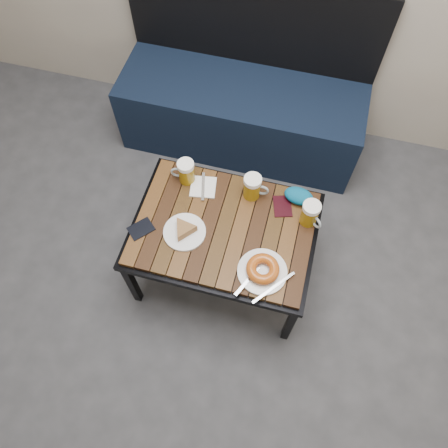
% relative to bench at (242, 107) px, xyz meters
% --- Properties ---
extents(ground, '(4.00, 4.00, 0.00)m').
position_rel_bench_xyz_m(ground, '(-0.05, -1.76, -0.27)').
color(ground, '#2D2D30').
rests_on(ground, ground).
extents(room_shell, '(4.00, 4.00, 4.00)m').
position_rel_bench_xyz_m(room_shell, '(-0.05, -1.26, 1.48)').
color(room_shell, gray).
rests_on(room_shell, ground).
extents(bench, '(1.40, 0.50, 0.95)m').
position_rel_bench_xyz_m(bench, '(0.00, 0.00, 0.00)').
color(bench, black).
rests_on(bench, ground).
extents(cafe_table, '(0.84, 0.62, 0.47)m').
position_rel_bench_xyz_m(cafe_table, '(0.13, -0.92, 0.16)').
color(cafe_table, black).
rests_on(cafe_table, ground).
extents(beer_mug_left, '(0.12, 0.09, 0.13)m').
position_rel_bench_xyz_m(beer_mug_left, '(-0.11, -0.71, 0.26)').
color(beer_mug_left, '#8B670B').
rests_on(beer_mug_left, cafe_table).
extents(beer_mug_centre, '(0.12, 0.08, 0.13)m').
position_rel_bench_xyz_m(beer_mug_centre, '(0.21, -0.72, 0.27)').
color(beer_mug_centre, '#8B670B').
rests_on(beer_mug_centre, cafe_table).
extents(beer_mug_right, '(0.12, 0.11, 0.13)m').
position_rel_bench_xyz_m(beer_mug_right, '(0.49, -0.79, 0.27)').
color(beer_mug_right, '#8B670B').
rests_on(beer_mug_right, cafe_table).
extents(plate_pie, '(0.19, 0.19, 0.05)m').
position_rel_bench_xyz_m(plate_pie, '(-0.03, -0.99, 0.22)').
color(plate_pie, white).
rests_on(plate_pie, cafe_table).
extents(plate_bagel, '(0.24, 0.26, 0.06)m').
position_rel_bench_xyz_m(plate_bagel, '(0.35, -1.09, 0.22)').
color(plate_bagel, white).
rests_on(plate_bagel, cafe_table).
extents(napkin_left, '(0.14, 0.16, 0.01)m').
position_rel_bench_xyz_m(napkin_left, '(-0.02, -0.73, 0.20)').
color(napkin_left, white).
rests_on(napkin_left, cafe_table).
extents(napkin_right, '(0.14, 0.13, 0.01)m').
position_rel_bench_xyz_m(napkin_right, '(0.33, -1.10, 0.20)').
color(napkin_right, white).
rests_on(napkin_right, cafe_table).
extents(passport_navy, '(0.13, 0.13, 0.01)m').
position_rel_bench_xyz_m(passport_navy, '(-0.23, -1.02, 0.20)').
color(passport_navy, black).
rests_on(passport_navy, cafe_table).
extents(passport_burgundy, '(0.11, 0.13, 0.01)m').
position_rel_bench_xyz_m(passport_burgundy, '(0.37, -0.74, 0.20)').
color(passport_burgundy, black).
rests_on(passport_burgundy, cafe_table).
extents(knit_pouch, '(0.15, 0.11, 0.06)m').
position_rel_bench_xyz_m(knit_pouch, '(0.43, -0.69, 0.23)').
color(knit_pouch, navy).
rests_on(knit_pouch, cafe_table).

